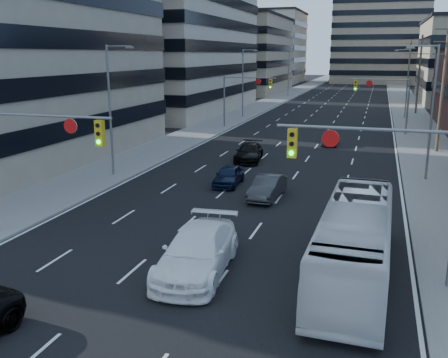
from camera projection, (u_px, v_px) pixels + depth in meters
road_surface at (353, 86)px, 134.21m from camera, size 18.00×300.00×0.02m
sidewalk_left at (310, 85)px, 137.49m from camera, size 5.00×300.00×0.15m
sidewalk_right at (398, 86)px, 130.90m from camera, size 5.00×300.00×0.15m
office_left_mid at (144, 15)px, 73.68m from camera, size 26.00×34.00×28.00m
office_left_far at (237, 56)px, 111.35m from camera, size 20.00×30.00×16.00m
bg_block_left at (260, 48)px, 149.06m from camera, size 24.00×24.00×20.00m
signal_near_left at (35, 148)px, 22.26m from camera, size 6.59×0.33×6.00m
signal_near_right at (384, 170)px, 17.99m from camera, size 6.59×0.33×6.00m
signal_far_left at (244, 91)px, 56.61m from camera, size 6.09×0.33×6.00m
signal_far_right at (385, 94)px, 52.21m from camera, size 6.09×0.33×6.00m
utility_pole_block at (443, 86)px, 42.22m from camera, size 2.20×0.28×11.00m
utility_pole_midblock at (419, 73)px, 70.02m from camera, size 2.20×0.28×11.00m
utility_pole_distant at (409, 68)px, 97.81m from camera, size 2.20×0.28×11.00m
streetlight_left_near at (112, 104)px, 34.03m from camera, size 2.03×0.22×9.00m
streetlight_left_mid at (244, 80)px, 66.46m from camera, size 2.03×0.22×9.00m
streetlight_left_far at (289, 71)px, 98.89m from camera, size 2.03×0.22×9.00m
streetlight_right_near at (430, 106)px, 32.74m from camera, size 2.03×0.22×9.00m
streetlight_right_far at (407, 80)px, 65.17m from camera, size 2.03×0.22×9.00m
white_van at (197, 251)px, 19.59m from camera, size 2.90×6.19×1.75m
transit_bus at (355, 242)px, 18.96m from camera, size 2.75×10.67×2.96m
sedan_blue at (229, 175)px, 32.78m from camera, size 1.64×3.82×1.29m
sedan_grey_center at (267, 187)px, 29.73m from camera, size 1.70×4.22×1.36m
sedan_black_far at (249, 152)px, 40.16m from camera, size 2.45×4.99×1.40m
sedan_grey_right at (330, 138)px, 47.19m from camera, size 1.62×3.75×1.26m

